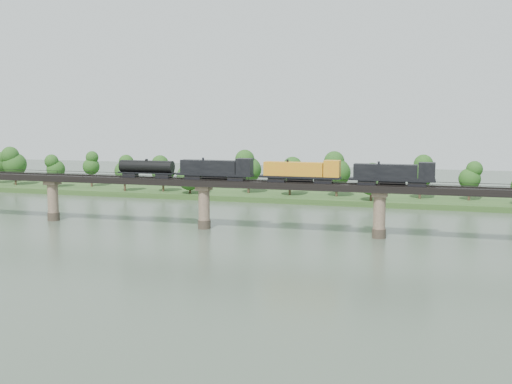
# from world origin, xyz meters

# --- Properties ---
(ground) EXTENTS (400.00, 400.00, 0.00)m
(ground) POSITION_xyz_m (0.00, 0.00, 0.00)
(ground) COLOR #374637
(ground) RESTS_ON ground
(far_bank) EXTENTS (300.00, 24.00, 1.60)m
(far_bank) POSITION_xyz_m (0.00, 85.00, 0.80)
(far_bank) COLOR #2A491D
(far_bank) RESTS_ON ground
(bridge) EXTENTS (236.00, 30.00, 11.50)m
(bridge) POSITION_xyz_m (0.00, 30.00, 5.46)
(bridge) COLOR #473A2D
(bridge) RESTS_ON ground
(bridge_superstructure) EXTENTS (220.00, 4.90, 0.75)m
(bridge_superstructure) POSITION_xyz_m (0.00, 30.00, 11.79)
(bridge_superstructure) COLOR black
(bridge_superstructure) RESTS_ON bridge
(far_treeline) EXTENTS (289.06, 17.54, 13.60)m
(far_treeline) POSITION_xyz_m (-8.21, 80.52, 8.83)
(far_treeline) COLOR #382619
(far_treeline) RESTS_ON far_bank
(freight_train) EXTENTS (72.86, 2.84, 5.01)m
(freight_train) POSITION_xyz_m (16.12, 30.00, 13.90)
(freight_train) COLOR black
(freight_train) RESTS_ON bridge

